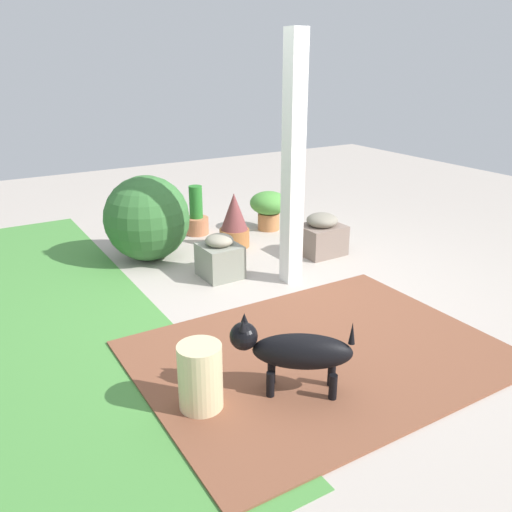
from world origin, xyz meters
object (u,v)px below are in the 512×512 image
terracotta_pot_spiky (234,221)px  terracotta_pot_broad (269,207)px  dog (294,350)px  ceramic_urn (200,378)px  porch_pillar (293,164)px  round_shrub (147,218)px  stone_planter_nearest (322,235)px  terracotta_pot_tall (196,217)px  stone_planter_mid (220,257)px

terracotta_pot_spiky → terracotta_pot_broad: terracotta_pot_spiky is taller
dog → terracotta_pot_broad: bearing=-29.9°
ceramic_urn → porch_pillar: bearing=-49.6°
porch_pillar → terracotta_pot_broad: size_ratio=4.73×
round_shrub → stone_planter_nearest: bearing=-116.9°
round_shrub → terracotta_pot_spiky: bearing=-97.4°
porch_pillar → round_shrub: size_ratio=2.54×
terracotta_pot_tall → dog: (-3.10, 0.83, 0.09)m
porch_pillar → round_shrub: bearing=36.9°
round_shrub → terracotta_pot_broad: (0.19, -1.54, -0.14)m
terracotta_pot_broad → terracotta_pot_tall: size_ratio=0.81×
terracotta_pot_broad → ceramic_urn: bearing=141.1°
terracotta_pot_spiky → terracotta_pot_tall: size_ratio=1.04×
terracotta_pot_broad → dog: (-2.81, 1.62, 0.02)m
porch_pillar → ceramic_urn: bearing=130.4°
stone_planter_nearest → terracotta_pot_tall: (1.26, 0.81, -0.00)m
terracotta_pot_tall → ceramic_urn: size_ratio=1.35×
terracotta_pot_tall → terracotta_pot_broad: bearing=-109.8°
stone_planter_mid → dog: size_ratio=0.62×
terracotta_pot_spiky → stone_planter_nearest: bearing=-136.1°
round_shrub → terracotta_pot_spiky: size_ratio=1.45×
stone_planter_nearest → ceramic_urn: size_ratio=1.06×
round_shrub → terracotta_pot_spiky: 0.93m
round_shrub → terracotta_pot_tall: size_ratio=1.51×
dog → terracotta_pot_tall: bearing=-14.9°
stone_planter_nearest → terracotta_pot_spiky: terracotta_pot_spiky is taller
stone_planter_nearest → stone_planter_mid: stone_planter_nearest is taller
porch_pillar → terracotta_pot_tall: (1.67, 0.15, -0.87)m
porch_pillar → terracotta_pot_tall: size_ratio=3.82×
porch_pillar → stone_planter_nearest: bearing=-58.4°
dog → stone_planter_nearest: bearing=-41.6°
stone_planter_mid → dog: bearing=165.7°
terracotta_pot_tall → dog: terracotta_pot_tall is taller
stone_planter_mid → terracotta_pot_broad: 1.51m
terracotta_pot_spiky → dog: (-2.50, 0.99, 0.02)m
dog → terracotta_pot_spiky: bearing=-21.5°
stone_planter_nearest → terracotta_pot_broad: size_ratio=0.97×
stone_planter_mid → round_shrub: bearing=26.6°
porch_pillar → stone_planter_mid: size_ratio=5.20×
stone_planter_nearest → dog: (-1.84, 1.63, 0.09)m
terracotta_pot_spiky → dog: terracotta_pot_spiky is taller
terracotta_pot_broad → dog: dog is taller
stone_planter_nearest → round_shrub: round_shrub is taller
terracotta_pot_spiky → terracotta_pot_tall: bearing=15.2°
terracotta_pot_tall → terracotta_pot_spiky: bearing=-164.8°
terracotta_pot_broad → terracotta_pot_tall: bearing=70.2°
terracotta_pot_tall → ceramic_urn: 3.25m
porch_pillar → round_shrub: 1.62m
porch_pillar → terracotta_pot_tall: porch_pillar is taller
stone_planter_mid → terracotta_pot_spiky: size_ratio=0.71×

